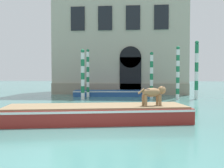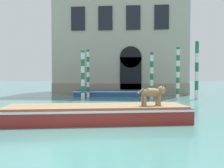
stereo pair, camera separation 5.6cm
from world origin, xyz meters
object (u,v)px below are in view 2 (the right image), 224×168
(mooring_pole_0, at_px, (178,73))
(mooring_pole_4, at_px, (88,73))
(boat_foreground, at_px, (96,113))
(mooring_pole_3, at_px, (152,75))
(dog_on_deck, at_px, (153,93))
(boat_moored_near_palazzo, at_px, (113,93))
(mooring_pole_2, at_px, (197,70))
(mooring_pole_1, at_px, (83,74))

(mooring_pole_0, relative_size, mooring_pole_4, 1.00)
(boat_foreground, distance_m, mooring_pole_4, 10.97)
(boat_foreground, height_order, mooring_pole_3, mooring_pole_3)
(dog_on_deck, height_order, boat_moored_near_palazzo, dog_on_deck)
(mooring_pole_0, height_order, mooring_pole_2, mooring_pole_2)
(mooring_pole_4, bearing_deg, boat_foreground, -78.15)
(boat_foreground, relative_size, boat_moored_near_palazzo, 1.11)
(dog_on_deck, bearing_deg, mooring_pole_0, 52.34)
(mooring_pole_0, bearing_deg, boat_foreground, -116.50)
(mooring_pole_2, bearing_deg, boat_foreground, -121.83)
(boat_foreground, bearing_deg, dog_on_deck, -9.45)
(mooring_pole_4, bearing_deg, mooring_pole_0, -12.72)
(mooring_pole_4, bearing_deg, mooring_pole_3, -7.52)
(boat_foreground, xyz_separation_m, mooring_pole_0, (4.53, 9.09, 1.59))
(mooring_pole_0, distance_m, mooring_pole_4, 6.93)
(boat_foreground, distance_m, dog_on_deck, 2.31)
(boat_moored_near_palazzo, relative_size, mooring_pole_3, 1.87)
(boat_foreground, bearing_deg, boat_moored_near_palazzo, 80.75)
(boat_foreground, xyz_separation_m, dog_on_deck, (2.17, 0.06, 0.80))
(dog_on_deck, relative_size, mooring_pole_4, 0.29)
(mooring_pole_3, bearing_deg, boat_moored_near_palazzo, 149.19)
(mooring_pole_1, relative_size, mooring_pole_4, 0.95)
(mooring_pole_3, bearing_deg, mooring_pole_1, -164.69)
(dog_on_deck, xyz_separation_m, mooring_pole_3, (0.56, 9.91, 0.63))
(boat_moored_near_palazzo, distance_m, mooring_pole_3, 3.90)
(dog_on_deck, relative_size, mooring_pole_1, 0.30)
(dog_on_deck, xyz_separation_m, mooring_pole_1, (-4.41, 8.55, 0.69))
(boat_foreground, distance_m, mooring_pole_0, 10.28)
(boat_moored_near_palazzo, bearing_deg, mooring_pole_4, -152.99)
(dog_on_deck, distance_m, mooring_pole_2, 10.30)
(dog_on_deck, bearing_deg, mooring_pole_1, 94.31)
(dog_on_deck, height_order, mooring_pole_4, mooring_pole_4)
(mooring_pole_4, bearing_deg, mooring_pole_2, -7.22)
(boat_moored_near_palazzo, height_order, mooring_pole_4, mooring_pole_4)
(boat_moored_near_palazzo, bearing_deg, dog_on_deck, -83.07)
(mooring_pole_0, xyz_separation_m, mooring_pole_4, (-6.76, 1.53, -0.01))
(mooring_pole_0, height_order, mooring_pole_1, mooring_pole_0)
(mooring_pole_3, height_order, mooring_pole_4, mooring_pole_4)
(boat_foreground, relative_size, mooring_pole_3, 2.09)
(mooring_pole_2, bearing_deg, mooring_pole_1, -173.17)
(boat_foreground, height_order, boat_moored_near_palazzo, boat_foreground)
(mooring_pole_0, relative_size, mooring_pole_3, 1.09)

